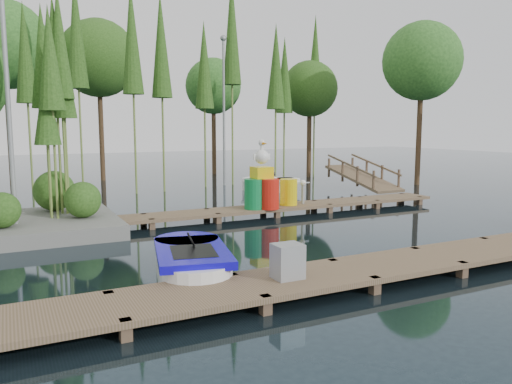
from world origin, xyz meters
name	(u,v)px	position (x,y,z in m)	size (l,w,h in m)	color
ground_plane	(248,236)	(0.00, 0.00, 0.00)	(90.00, 90.00, 0.00)	#1C2B34
near_dock	(353,271)	(0.00, -4.50, 0.23)	(18.00, 1.50, 0.50)	brown
far_dock	(242,211)	(1.00, 2.50, 0.23)	(15.00, 1.20, 0.50)	brown
tree_screen	(95,49)	(-2.04, 10.60, 6.12)	(34.42, 18.53, 10.31)	#47311E
lamp_island	(6,72)	(-5.50, 2.50, 4.26)	(0.30, 0.30, 7.25)	gray
lamp_rear	(224,98)	(4.00, 11.00, 4.26)	(0.30, 0.30, 7.25)	gray
ramp	(363,177)	(9.00, 6.50, 0.59)	(1.50, 3.94, 1.49)	brown
boat_blue	(192,265)	(-2.57, -2.90, 0.28)	(1.92, 3.12, 0.98)	white
boat_white_far	(269,184)	(5.02, 8.21, 0.29)	(2.75, 2.85, 1.29)	white
utility_cabinet	(288,261)	(-1.39, -4.50, 0.60)	(0.49, 0.41, 0.60)	gray
yellow_barrel	(289,192)	(2.71, 2.50, 0.73)	(0.58, 0.58, 0.87)	#D8BE0B
drum_cluster	(263,188)	(1.68, 2.34, 0.94)	(1.27, 1.17, 2.19)	#0D7939
seagull_post	(303,188)	(3.27, 2.50, 0.85)	(0.51, 0.28, 0.82)	gray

